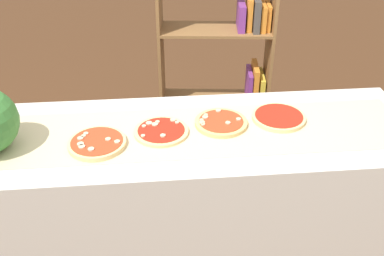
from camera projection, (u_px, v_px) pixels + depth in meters
The scene contains 7 objects.
counter at pixel (192, 205), 2.37m from camera, with size 2.19×0.71×0.93m, color beige.
parchment_paper at pixel (192, 131), 2.12m from camera, with size 2.06×0.45×0.00m, color beige.
pizza_mushroom_0 at pixel (97, 143), 2.01m from camera, with size 0.26×0.26×0.03m.
pizza_mushroom_1 at pixel (161, 131), 2.11m from camera, with size 0.26×0.26×0.02m.
pizza_mushroom_2 at pixel (221, 123), 2.17m from camera, with size 0.26×0.26×0.03m.
pizza_plain_3 at pixel (279, 117), 2.21m from camera, with size 0.26×0.26×0.02m.
bookshelf at pixel (228, 76), 3.11m from camera, with size 0.78×0.37×1.58m.
Camera 1 is at (-0.16, -1.77, 2.08)m, focal length 41.86 mm.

